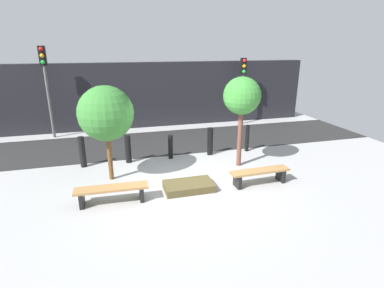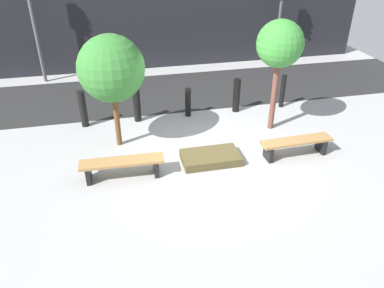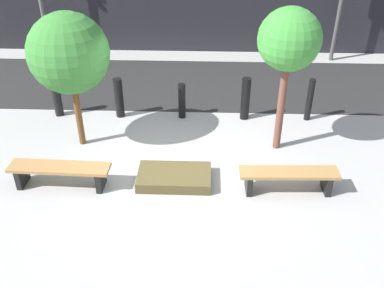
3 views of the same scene
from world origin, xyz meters
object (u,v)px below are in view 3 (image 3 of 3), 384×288
bench_left (60,171)px  bollard_far_right (310,100)px  bollard_left (119,98)px  bollard_center (182,101)px  bollard_far_left (56,95)px  bollard_right (245,99)px  tree_behind_right_bench (289,41)px  tree_behind_left_bench (69,54)px  bench_right (289,177)px  planter_bed (174,177)px

bench_left → bollard_far_right: bearing=30.4°
bollard_left → bollard_center: bearing=0.0°
bollard_far_left → bollard_right: size_ratio=1.02×
tree_behind_right_bench → tree_behind_left_bench: bearing=180.0°
bollard_center → bench_left: bearing=-127.1°
tree_behind_left_bench → bollard_center: 2.93m
bench_left → bollard_right: bearing=39.5°
bench_left → bench_right: size_ratio=1.04×
bench_right → bollard_right: bearing=100.4°
tree_behind_left_bench → bollard_far_left: 2.16m
planter_bed → bollard_far_right: 3.96m
planter_bed → tree_behind_right_bench: size_ratio=0.46×
tree_behind_right_bench → bollard_right: tree_behind_right_bench is taller
planter_bed → bollard_far_left: bollard_far_left is taller
planter_bed → bench_left: bearing=-174.6°
tree_behind_right_bench → bollard_left: size_ratio=3.07×
bollard_left → bench_right: bearing=-37.7°
bench_right → bollard_left: bollard_left is taller
bollard_left → bollard_far_left: bearing=180.0°
tree_behind_right_bench → bench_right: bearing=-90.0°
planter_bed → bollard_right: bearing=59.9°
bollard_right → bollard_far_right: (1.49, 0.00, 0.00)m
bench_right → bollard_center: bearing=125.3°
bollard_right → bollard_far_right: size_ratio=1.00×
bench_left → bollard_left: bollard_left is taller
bench_left → bollard_left: size_ratio=1.93×
tree_behind_right_bench → bollard_far_left: 5.55m
planter_bed → bollard_left: 3.00m
bollard_far_left → bollard_right: (4.48, 0.00, -0.01)m
tree_behind_left_bench → bollard_right: 4.10m
tree_behind_right_bench → bollard_far_right: (0.89, 1.26, -1.82)m
bench_right → bench_left: bearing=178.2°
planter_bed → bollard_center: (0.00, 2.57, 0.33)m
bench_right → tree_behind_left_bench: bearing=158.4°
planter_bed → tree_behind_left_bench: 3.14m
bollard_right → bollard_far_right: 1.49m
tree_behind_left_bench → bollard_left: 2.09m
bench_left → tree_behind_right_bench: tree_behind_right_bench is taller
bollard_center → bollard_far_right: bearing=0.0°
bollard_far_left → bollard_center: bollard_far_left is taller
bollard_center → tree_behind_left_bench: bearing=-149.0°
bench_left → bollard_center: (2.10, 2.77, 0.11)m
bench_right → planter_bed: 2.12m
bollard_left → bollard_center: size_ratio=1.12×
bench_left → bollard_right: 4.54m
tree_behind_right_bench → planter_bed: bearing=-148.0°
bollard_center → tree_behind_right_bench: bearing=-31.0°
bollard_center → bollard_right: bearing=0.0°
tree_behind_left_bench → bollard_right: tree_behind_left_bench is taller
tree_behind_left_bench → bollard_far_left: size_ratio=2.72×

